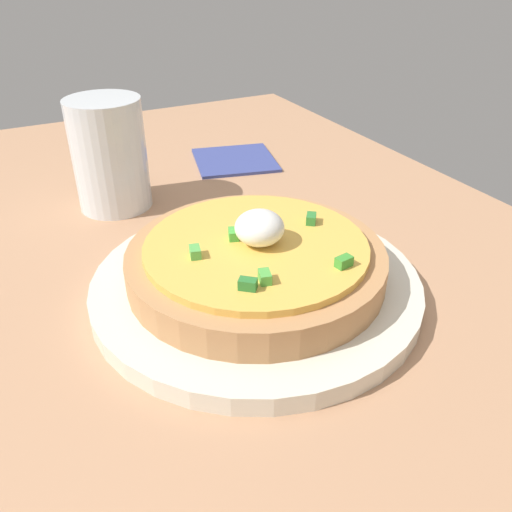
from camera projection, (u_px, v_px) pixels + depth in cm
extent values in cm
cube|color=tan|center=(167.00, 290.00, 46.94)|extent=(104.60, 79.15, 2.32)
cylinder|color=silver|center=(256.00, 284.00, 44.33)|extent=(27.50, 27.50, 1.60)
cylinder|color=tan|center=(256.00, 263.00, 43.22)|extent=(21.27, 21.27, 2.64)
cylinder|color=#EBB34A|center=(256.00, 246.00, 42.38)|extent=(18.27, 18.27, 0.60)
ellipsoid|color=white|center=(260.00, 228.00, 41.51)|extent=(3.99, 3.99, 2.78)
cube|color=#318236|center=(311.00, 219.00, 44.99)|extent=(1.50, 1.40, 0.80)
cube|color=green|center=(344.00, 262.00, 39.03)|extent=(1.00, 1.40, 0.80)
cube|color=green|center=(234.00, 234.00, 42.64)|extent=(1.47, 1.18, 0.80)
cube|color=#2C7B32|center=(248.00, 284.00, 36.51)|extent=(1.43, 1.50, 0.80)
cube|color=#50B044|center=(265.00, 277.00, 37.29)|extent=(1.45, 1.12, 0.80)
cube|color=#56B34E|center=(195.00, 252.00, 40.23)|extent=(1.44, 1.09, 0.80)
cylinder|color=silver|center=(112.00, 154.00, 56.23)|extent=(7.94, 7.94, 11.96)
cylinder|color=beige|center=(115.00, 176.00, 57.54)|extent=(6.98, 6.98, 6.15)
cube|color=#39458B|center=(235.00, 160.00, 70.64)|extent=(12.57, 12.57, 0.40)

